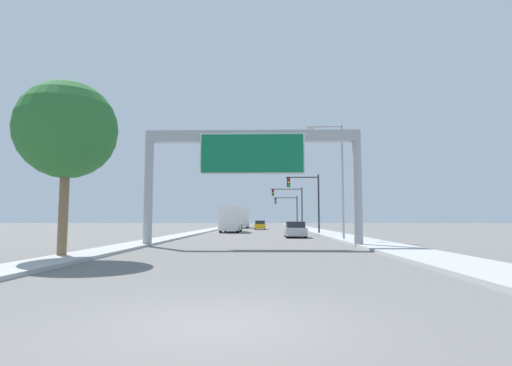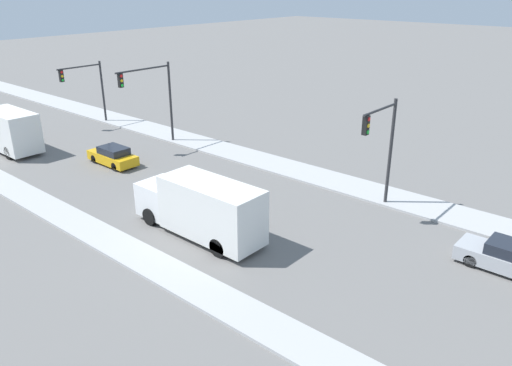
% 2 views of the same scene
% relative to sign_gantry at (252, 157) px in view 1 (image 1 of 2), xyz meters
% --- Properties ---
extents(ground_plane, '(300.00, 300.00, 0.00)m').
position_rel_sign_gantry_xyz_m(ground_plane, '(0.00, -17.91, -5.47)').
color(ground_plane, slate).
extents(sidewalk_right, '(3.00, 120.00, 0.15)m').
position_rel_sign_gantry_xyz_m(sidewalk_right, '(7.75, 42.09, -5.40)').
color(sidewalk_right, '#ADADAD').
rests_on(sidewalk_right, ground).
extents(median_strip_left, '(2.00, 120.00, 0.15)m').
position_rel_sign_gantry_xyz_m(median_strip_left, '(-7.25, 42.09, -5.40)').
color(median_strip_left, '#ADADAD').
rests_on(median_strip_left, ground).
extents(sign_gantry, '(13.44, 0.73, 7.15)m').
position_rel_sign_gantry_xyz_m(sign_gantry, '(0.00, 0.00, 0.00)').
color(sign_gantry, '#9EA0A5').
rests_on(sign_gantry, ground).
extents(car_near_center, '(1.71, 4.26, 1.40)m').
position_rel_sign_gantry_xyz_m(car_near_center, '(0.00, 39.01, -4.81)').
color(car_near_center, gold).
rests_on(car_near_center, ground).
extents(car_far_left, '(1.82, 4.55, 1.43)m').
position_rel_sign_gantry_xyz_m(car_far_left, '(3.50, 12.07, -4.80)').
color(car_far_left, '#A5A8AD').
rests_on(car_far_left, ground).
extents(truck_box_primary, '(2.35, 8.12, 3.25)m').
position_rel_sign_gantry_xyz_m(truck_box_primary, '(-3.50, 25.69, -3.82)').
color(truck_box_primary, white).
rests_on(truck_box_primary, ground).
extents(truck_box_secondary, '(2.44, 7.54, 3.37)m').
position_rel_sign_gantry_xyz_m(truck_box_secondary, '(-3.50, 48.26, -3.77)').
color(truck_box_secondary, navy).
rests_on(truck_box_secondary, ground).
extents(traffic_light_near_intersection, '(3.73, 0.32, 6.61)m').
position_rel_sign_gantry_xyz_m(traffic_light_near_intersection, '(5.64, 20.09, -1.10)').
color(traffic_light_near_intersection, '#2D2D30').
rests_on(traffic_light_near_intersection, ground).
extents(traffic_light_mid_block, '(5.19, 0.32, 6.77)m').
position_rel_sign_gantry_xyz_m(traffic_light_mid_block, '(5.16, 40.09, -0.88)').
color(traffic_light_mid_block, '#2D2D30').
rests_on(traffic_light_mid_block, ground).
extents(traffic_light_far_intersection, '(4.45, 0.32, 5.88)m').
position_rel_sign_gantry_xyz_m(traffic_light_far_intersection, '(5.30, 50.09, -1.49)').
color(traffic_light_far_intersection, '#2D2D30').
rests_on(traffic_light_far_intersection, ground).
extents(palm_tree_foreground, '(4.26, 4.26, 7.68)m').
position_rel_sign_gantry_xyz_m(palm_tree_foreground, '(-7.84, -7.52, 0.05)').
color(palm_tree_foreground, brown).
rests_on(palm_tree_foreground, ground).
extents(street_lamp_right, '(2.88, 0.28, 9.09)m').
position_rel_sign_gantry_xyz_m(street_lamp_right, '(6.50, 6.75, -0.10)').
color(street_lamp_right, '#9EA0A5').
rests_on(street_lamp_right, ground).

